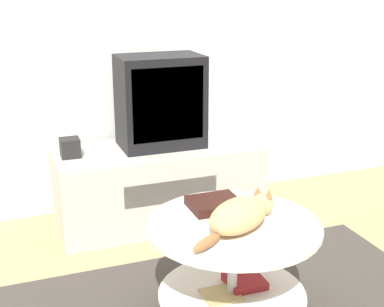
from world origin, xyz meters
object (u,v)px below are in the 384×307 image
tv (160,101)px  cat (241,214)px  dvd_box (214,204)px  speaker (70,148)px

tv → cat: tv is taller
tv → dvd_box: (-0.06, -0.99, -0.26)m
tv → speaker: 0.61m
speaker → dvd_box: speaker is taller
tv → dvd_box: tv is taller
dvd_box → cat: bearing=-84.4°
speaker → cat: bearing=-66.1°
speaker → cat: size_ratio=0.23×
tv → speaker: tv is taller
speaker → cat: (0.53, -1.19, 0.00)m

